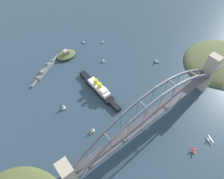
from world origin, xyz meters
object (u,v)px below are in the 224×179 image
at_px(naval_cruiser, 46,69).
at_px(small_boat_1, 157,60).
at_px(small_boat_5, 92,130).
at_px(channel_marker_buoy, 148,111).
at_px(small_boat_4, 83,42).
at_px(seaplane_taxiing_near_bridge, 194,150).
at_px(ocean_liner, 99,89).
at_px(fort_island_mid_harbor, 66,55).
at_px(harbor_arch_bridge, 152,115).
at_px(small_boat_0, 103,41).
at_px(small_boat_3, 63,107).
at_px(small_boat_2, 103,60).
at_px(seaplane_second_in_formation, 210,139).

distance_m(naval_cruiser, small_boat_1, 193.44).
relative_size(small_boat_5, channel_marker_buoy, 3.64).
bearing_deg(small_boat_4, seaplane_taxiing_near_bridge, -92.47).
height_order(ocean_liner, naval_cruiser, ocean_liner).
distance_m(ocean_liner, fort_island_mid_harbor, 103.48).
bearing_deg(small_boat_1, harbor_arch_bridge, -141.19).
distance_m(fort_island_mid_harbor, small_boat_1, 163.28).
xyz_separation_m(harbor_arch_bridge, small_boat_5, (-62.37, 43.23, -30.33)).
height_order(ocean_liner, small_boat_0, ocean_liner).
bearing_deg(harbor_arch_bridge, naval_cruiser, 106.99).
height_order(fort_island_mid_harbor, seaplane_taxiing_near_bridge, fort_island_mid_harbor).
height_order(naval_cruiser, small_boat_3, naval_cruiser).
bearing_deg(seaplane_taxiing_near_bridge, small_boat_0, 80.49).
bearing_deg(ocean_liner, small_boat_3, 174.31).
height_order(harbor_arch_bridge, channel_marker_buoy, harbor_arch_bridge).
xyz_separation_m(ocean_liner, naval_cruiser, (-43.57, 94.28, -3.08)).
relative_size(small_boat_2, small_boat_4, 0.82).
distance_m(naval_cruiser, seaplane_second_in_formation, 274.42).
height_order(naval_cruiser, fort_island_mid_harbor, naval_cruiser).
bearing_deg(channel_marker_buoy, harbor_arch_bridge, -133.57).
height_order(small_boat_1, channel_marker_buoy, small_boat_1).
distance_m(harbor_arch_bridge, small_boat_1, 138.91).
bearing_deg(seaplane_taxiing_near_bridge, small_boat_1, 59.96).
relative_size(harbor_arch_bridge, small_boat_1, 29.69).
bearing_deg(channel_marker_buoy, fort_island_mid_harbor, 99.75).
distance_m(ocean_liner, small_boat_1, 120.06).
xyz_separation_m(ocean_liner, small_boat_5, (-48.29, -51.18, -1.34)).
bearing_deg(small_boat_2, seaplane_second_in_formation, -84.60).
xyz_separation_m(small_boat_1, small_boat_3, (-180.07, 15.51, 1.03)).
height_order(seaplane_second_in_formation, channel_marker_buoy, seaplane_second_in_formation).
distance_m(small_boat_0, small_boat_4, 38.10).
height_order(small_boat_1, small_boat_2, small_boat_1).
xyz_separation_m(small_boat_4, small_boat_5, (-96.29, -169.28, 3.93)).
xyz_separation_m(seaplane_taxiing_near_bridge, small_boat_4, (11.70, 271.80, -1.42)).
relative_size(fort_island_mid_harbor, small_boat_5, 3.57).
bearing_deg(fort_island_mid_harbor, small_boat_4, 17.59).
bearing_deg(small_boat_0, small_boat_3, -147.36).
relative_size(small_boat_2, small_boat_3, 0.69).
xyz_separation_m(small_boat_0, channel_marker_buoy, (-45.46, -169.71, -1.96)).
distance_m(harbor_arch_bridge, seaplane_second_in_formation, 87.83).
distance_m(fort_island_mid_harbor, small_boat_5, 162.52).
relative_size(seaplane_second_in_formation, small_boat_5, 1.16).
distance_m(seaplane_second_in_formation, small_boat_3, 206.43).
bearing_deg(harbor_arch_bridge, small_boat_2, 77.62).
relative_size(naval_cruiser, fort_island_mid_harbor, 2.03).
bearing_deg(small_boat_4, small_boat_3, -134.04).
height_order(ocean_liner, seaplane_second_in_formation, ocean_liner).
bearing_deg(small_boat_4, harbor_arch_bridge, -99.07).
xyz_separation_m(naval_cruiser, small_boat_4, (91.57, 23.83, -2.18)).
height_order(harbor_arch_bridge, small_boat_0, harbor_arch_bridge).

